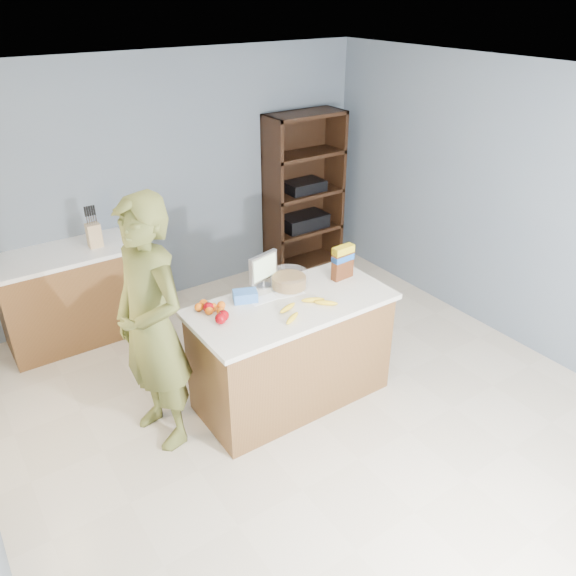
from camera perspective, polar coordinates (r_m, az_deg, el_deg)
floor at (r=4.56m, az=2.54°, el=-12.89°), size 4.50×5.00×0.02m
walls at (r=3.68m, az=3.09°, el=6.78°), size 4.52×5.02×2.51m
counter_peninsula at (r=4.49m, az=0.36°, el=-6.82°), size 1.56×0.76×0.90m
back_cabinet at (r=5.61m, az=-21.24°, el=-0.77°), size 1.24×0.62×0.90m
shelving_unit at (r=6.59m, az=1.38°, el=9.47°), size 0.90×0.40×1.80m
person at (r=3.96m, az=-13.69°, el=-3.85°), size 0.58×0.77×1.89m
knife_block at (r=5.39m, az=-19.11°, el=5.16°), size 0.12×0.10×0.31m
envelopes at (r=4.31m, az=-1.13°, el=-0.84°), size 0.45×0.16×0.00m
bananas at (r=4.13m, az=1.73°, el=-1.94°), size 0.50×0.25×0.04m
apples at (r=4.04m, az=-7.18°, el=-2.62°), size 0.12×0.27×0.08m
oranges at (r=4.14m, az=-7.82°, el=-1.97°), size 0.21×0.24×0.06m
blue_carton at (r=4.25m, az=-4.36°, el=-0.81°), size 0.21×0.18×0.08m
salad_bowl at (r=4.42m, az=0.10°, el=0.78°), size 0.30×0.30×0.13m
tv at (r=4.38m, az=-2.53°, el=1.99°), size 0.28×0.12×0.28m
cereal_box at (r=4.53m, az=5.59°, el=2.87°), size 0.19×0.08×0.28m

